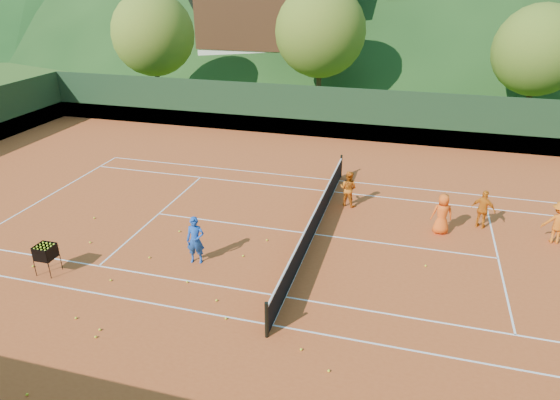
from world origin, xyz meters
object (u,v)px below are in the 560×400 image
(tennis_net, at_px, (314,222))
(ball_hopper, at_px, (45,253))
(student_c, at_px, (442,214))
(coach, at_px, (195,240))
(student_a, at_px, (348,189))
(chalet_left, at_px, (277,13))
(chalet_mid, at_px, (461,21))
(student_b, at_px, (483,209))
(student_d, at_px, (558,222))

(tennis_net, relative_size, ball_hopper, 12.07)
(student_c, relative_size, ball_hopper, 1.57)
(coach, height_order, student_a, coach)
(chalet_left, xyz_separation_m, chalet_mid, (16.00, 4.00, -0.66))
(tennis_net, bearing_deg, chalet_left, 108.43)
(chalet_left, bearing_deg, student_b, -60.05)
(coach, distance_m, student_a, 7.19)
(coach, xyz_separation_m, chalet_left, (-6.62, 32.98, 4.80))
(student_b, height_order, tennis_net, student_b)
(tennis_net, bearing_deg, student_c, 17.06)
(chalet_left, bearing_deg, coach, -78.64)
(coach, bearing_deg, student_d, 11.63)
(student_c, xyz_separation_m, chalet_mid, (1.51, 32.62, 4.19))
(tennis_net, distance_m, chalet_mid, 34.81)
(coach, distance_m, student_b, 10.72)
(student_a, relative_size, chalet_left, 0.11)
(student_c, relative_size, tennis_net, 0.13)
(tennis_net, distance_m, ball_hopper, 9.12)
(tennis_net, height_order, chalet_mid, chalet_mid)
(student_c, distance_m, tennis_net, 4.70)
(ball_hopper, distance_m, chalet_left, 35.30)
(student_c, xyz_separation_m, tennis_net, (-4.49, -1.38, -0.28))
(tennis_net, relative_size, chalet_left, 0.87)
(coach, xyz_separation_m, student_c, (7.87, 4.35, -0.04))
(chalet_mid, bearing_deg, coach, -104.23)
(coach, distance_m, student_d, 12.73)
(coach, relative_size, chalet_left, 0.12)
(student_d, bearing_deg, student_b, -8.90)
(coach, relative_size, student_b, 1.09)
(student_d, bearing_deg, ball_hopper, 25.15)
(student_d, height_order, chalet_mid, chalet_mid)
(coach, xyz_separation_m, ball_hopper, (-4.32, -1.91, -0.08))
(student_d, relative_size, chalet_mid, 0.13)
(student_a, bearing_deg, tennis_net, 90.51)
(ball_hopper, bearing_deg, student_d, 22.34)
(tennis_net, relative_size, chalet_mid, 0.95)
(student_b, xyz_separation_m, ball_hopper, (-13.68, -7.14, -0.01))
(coach, height_order, student_d, coach)
(student_c, xyz_separation_m, ball_hopper, (-12.18, -6.26, -0.04))
(coach, height_order, tennis_net, coach)
(student_c, relative_size, chalet_left, 0.11)
(coach, height_order, student_c, coach)
(student_d, height_order, ball_hopper, student_d)
(student_d, bearing_deg, student_a, -5.65)
(chalet_mid, bearing_deg, student_a, -99.49)
(student_a, xyz_separation_m, chalet_left, (-10.80, 27.12, 4.87))
(tennis_net, xyz_separation_m, chalet_left, (-10.00, 30.00, 5.13))
(student_c, height_order, tennis_net, student_c)
(tennis_net, bearing_deg, ball_hopper, -147.59)
(student_a, bearing_deg, chalet_mid, -83.46)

